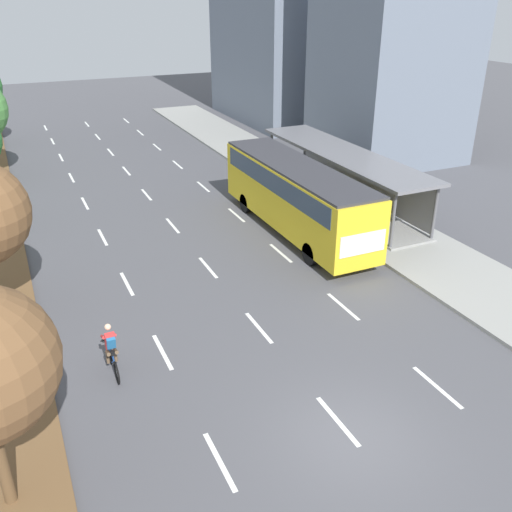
# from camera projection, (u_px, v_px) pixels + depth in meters

# --- Properties ---
(ground_plane) EXTENTS (140.00, 140.00, 0.00)m
(ground_plane) POSITION_uv_depth(u_px,v_px,m) (353.00, 439.00, 14.78)
(ground_plane) COLOR #4C4C51
(sidewalk_right) EXTENTS (4.50, 52.00, 0.15)m
(sidewalk_right) POSITION_uv_depth(u_px,v_px,m) (298.00, 180.00, 34.62)
(sidewalk_right) COLOR gray
(sidewalk_right) RESTS_ON ground
(lane_divider_left) EXTENTS (0.14, 48.75, 0.01)m
(lane_divider_left) POSITION_uv_depth(u_px,v_px,m) (93.00, 219.00, 28.94)
(lane_divider_left) COLOR white
(lane_divider_left) RESTS_ON ground
(lane_divider_center) EXTENTS (0.14, 48.75, 0.01)m
(lane_divider_center) POSITION_uv_depth(u_px,v_px,m) (159.00, 209.00, 30.25)
(lane_divider_center) COLOR white
(lane_divider_center) RESTS_ON ground
(lane_divider_right) EXTENTS (0.14, 48.75, 0.01)m
(lane_divider_right) POSITION_uv_depth(u_px,v_px,m) (219.00, 200.00, 31.57)
(lane_divider_right) COLOR white
(lane_divider_right) RESTS_ON ground
(bus_shelter) EXTENTS (2.90, 13.15, 2.86)m
(bus_shelter) POSITION_uv_depth(u_px,v_px,m) (346.00, 172.00, 30.10)
(bus_shelter) COLOR gray
(bus_shelter) RESTS_ON sidewalk_right
(bus) EXTENTS (2.54, 11.29, 3.37)m
(bus) POSITION_uv_depth(u_px,v_px,m) (296.00, 192.00, 26.56)
(bus) COLOR yellow
(bus) RESTS_ON ground
(cyclist) EXTENTS (0.46, 1.82, 1.71)m
(cyclist) POSITION_uv_depth(u_px,v_px,m) (111.00, 351.00, 17.00)
(cyclist) COLOR black
(cyclist) RESTS_ON ground
(building_near_right) EXTENTS (8.34, 8.47, 14.17)m
(building_near_right) POSITION_uv_depth(u_px,v_px,m) (393.00, 52.00, 36.74)
(building_near_right) COLOR slate
(building_near_right) RESTS_ON ground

